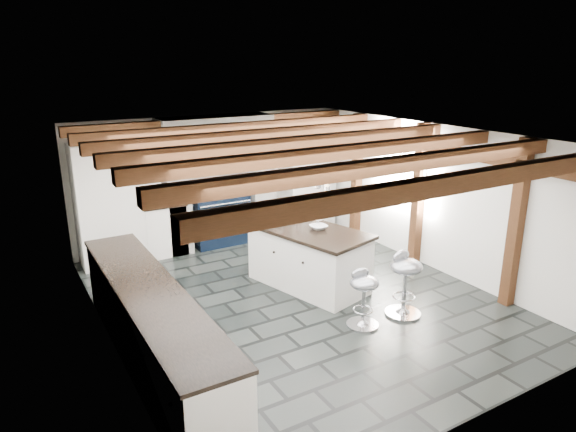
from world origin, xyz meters
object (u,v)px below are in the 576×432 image
range_cooker (219,219)px  kitchen_island (309,257)px  bar_stool_near (405,276)px  bar_stool_far (364,292)px

range_cooker → kitchen_island: (0.39, -2.38, -0.01)m
range_cooker → bar_stool_near: bearing=-75.6°
bar_stool_near → bar_stool_far: (-0.65, 0.03, -0.07)m
kitchen_island → bar_stool_near: 1.52m
range_cooker → bar_stool_far: size_ratio=1.33×
range_cooker → bar_stool_near: size_ratio=1.15×
range_cooker → bar_stool_near: range_cooker is taller
range_cooker → bar_stool_near: 3.90m
bar_stool_near → bar_stool_far: bar_stool_near is taller
range_cooker → bar_stool_near: (0.97, -3.78, 0.08)m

